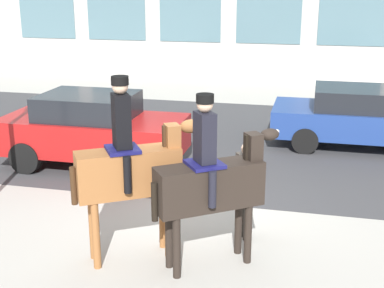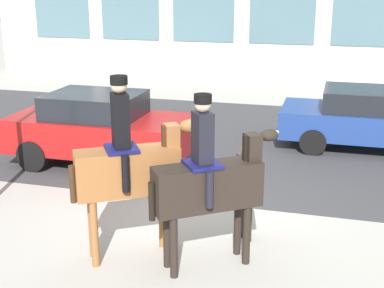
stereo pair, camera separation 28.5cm
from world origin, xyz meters
The scene contains 7 objects.
ground_plane centered at (0.00, 0.00, 0.00)m, with size 80.00×80.00×0.00m, color #9E9B93.
road_surface centered at (0.00, 4.75, 0.00)m, with size 24.92×8.50×0.01m.
mounted_horse_lead centered at (-0.53, -1.69, 1.42)m, with size 1.73×1.25×2.73m.
mounted_horse_companion centered at (0.64, -1.64, 1.30)m, with size 1.69×1.33×2.53m.
pedestrian_bystander centered at (1.00, -0.71, 0.94)m, with size 0.71×0.78×1.60m.
street_car_near_lane centered at (-2.77, 2.07, 0.84)m, with size 4.00×1.87×1.62m.
street_car_far_lane centered at (3.14, 4.90, 0.77)m, with size 4.42×1.97×1.48m.
Camera 2 is at (2.25, -8.40, 3.96)m, focal length 50.00 mm.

